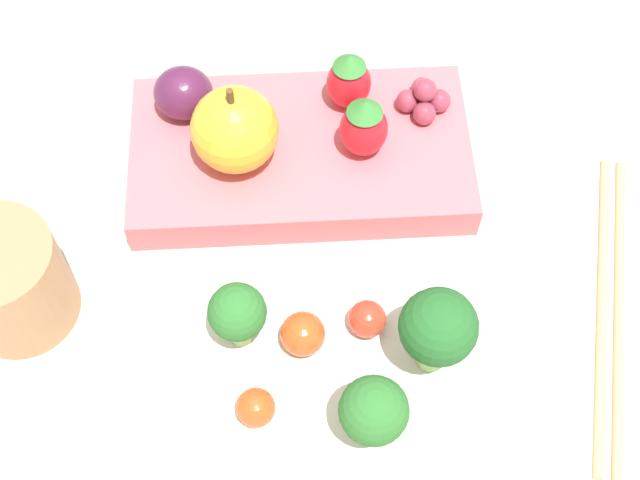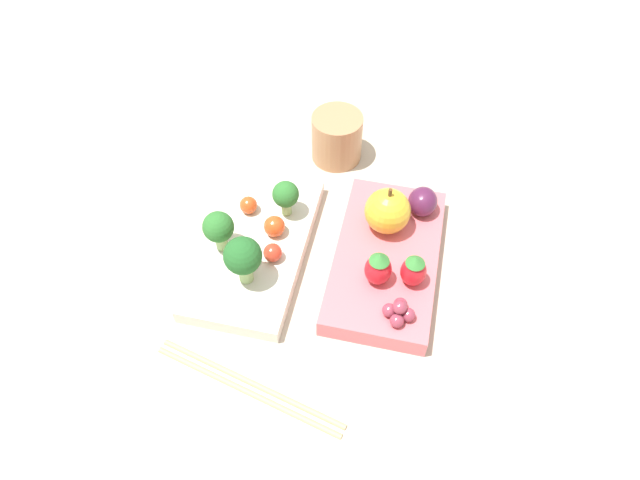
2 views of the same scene
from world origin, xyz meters
The scene contains 16 objects.
ground_plane centered at (0.00, 0.00, 0.00)m, with size 4.00×4.00×0.00m, color #BCB29E.
bento_box_savoury centered at (-0.01, 0.08, 0.01)m, with size 0.23×0.13×0.02m.
bento_box_fruit centered at (0.01, -0.08, 0.01)m, with size 0.22×0.13×0.03m.
broccoli_floret_0 centered at (-0.03, 0.11, 0.05)m, with size 0.04×0.04×0.05m.
broccoli_floret_1 centered at (-0.06, 0.07, 0.06)m, with size 0.04×0.04×0.06m.
broccoli_floret_2 centered at (0.04, 0.05, 0.05)m, with size 0.03×0.03×0.05m.
cherry_tomato_0 centered at (0.01, 0.06, 0.03)m, with size 0.02×0.02×0.02m.
cherry_tomato_1 centered at (-0.03, 0.05, 0.03)m, with size 0.02×0.02×0.02m.
cherry_tomato_2 centered at (0.03, 0.10, 0.03)m, with size 0.02×0.02×0.02m.
apple centered at (0.05, -0.07, 0.05)m, with size 0.05×0.05×0.06m.
strawberry_0 centered at (-0.02, -0.11, 0.05)m, with size 0.03×0.03×0.04m.
strawberry_1 centered at (-0.03, -0.07, 0.05)m, with size 0.03×0.03×0.05m.
plum centered at (0.08, -0.10, 0.04)m, with size 0.04×0.03×0.03m.
grape_cluster centered at (-0.07, -0.10, 0.03)m, with size 0.03×0.03×0.03m.
drinking_cup centered at (0.17, 0.03, 0.03)m, with size 0.07×0.07×0.07m.
chopsticks_pair centered at (-0.17, 0.03, 0.00)m, with size 0.05×0.21×0.01m.
Camera 1 is at (0.00, 0.26, 0.48)m, focal length 50.00 mm.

